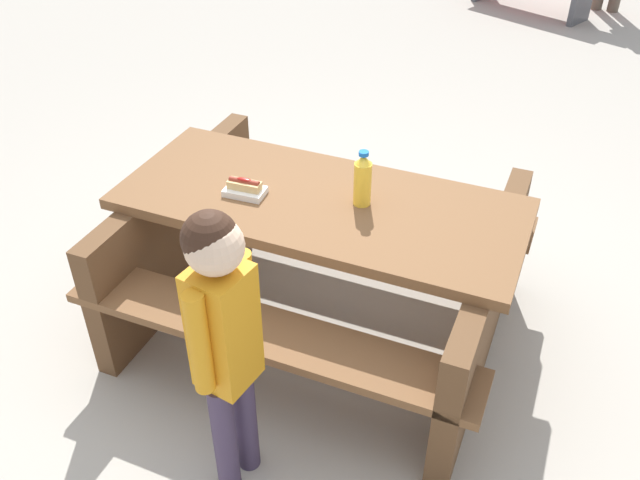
% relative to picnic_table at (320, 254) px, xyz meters
% --- Properties ---
extents(ground_plane, '(30.00, 30.00, 0.00)m').
position_rel_picnic_table_xyz_m(ground_plane, '(0.00, 0.00, -0.44)').
color(ground_plane, '#ADA599').
rests_on(ground_plane, ground).
extents(picnic_table, '(2.10, 1.81, 0.75)m').
position_rel_picnic_table_xyz_m(picnic_table, '(0.00, 0.00, 0.00)').
color(picnic_table, brown).
rests_on(picnic_table, ground).
extents(soda_bottle, '(0.08, 0.08, 0.26)m').
position_rel_picnic_table_xyz_m(soda_bottle, '(-0.17, -0.08, 0.42)').
color(soda_bottle, yellow).
rests_on(soda_bottle, picnic_table).
extents(hotdog_tray, '(0.21, 0.16, 0.08)m').
position_rel_picnic_table_xyz_m(hotdog_tray, '(0.29, 0.17, 0.34)').
color(hotdog_tray, white).
rests_on(hotdog_tray, picnic_table).
extents(child_in_coat, '(0.20, 0.31, 1.26)m').
position_rel_picnic_table_xyz_m(child_in_coat, '(-0.27, 0.89, 0.36)').
color(child_in_coat, '#3F334C').
rests_on(child_in_coat, ground).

